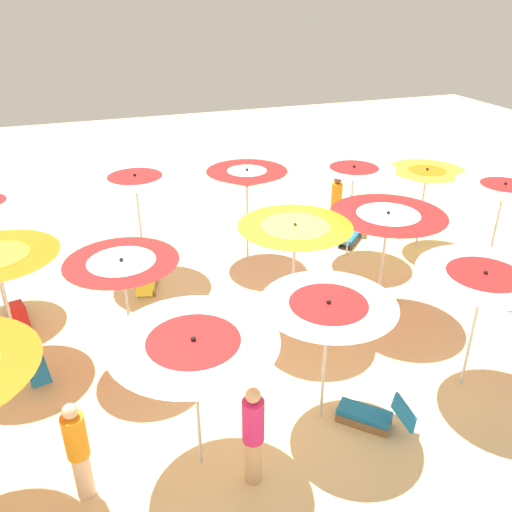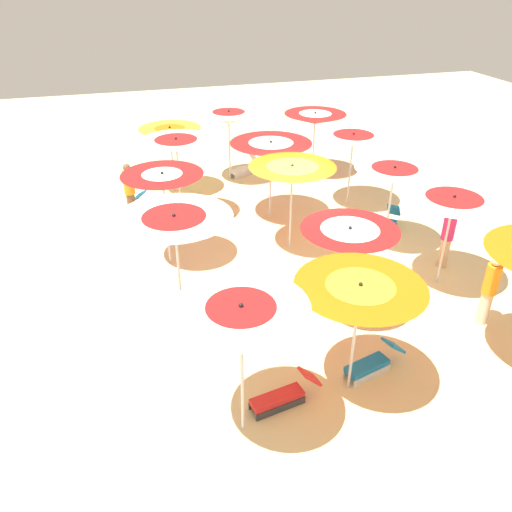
% 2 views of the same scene
% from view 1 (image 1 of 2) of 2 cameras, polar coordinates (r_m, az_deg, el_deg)
% --- Properties ---
extents(ground, '(40.70, 40.70, 0.04)m').
position_cam_1_polar(ground, '(11.13, 1.75, -7.26)').
color(ground, beige).
extents(beach_umbrella_0, '(1.93, 1.93, 2.16)m').
position_cam_1_polar(beach_umbrella_0, '(14.25, 17.80, 8.12)').
color(beach_umbrella_0, silver).
rests_on(beach_umbrella_0, ground).
extents(beach_umbrella_1, '(1.97, 1.97, 2.42)m').
position_cam_1_polar(beach_umbrella_1, '(13.14, 10.42, 8.69)').
color(beach_umbrella_1, silver).
rests_on(beach_umbrella_1, ground).
extents(beach_umbrella_2, '(1.93, 1.93, 2.40)m').
position_cam_1_polar(beach_umbrella_2, '(12.78, -0.97, 8.31)').
color(beach_umbrella_2, silver).
rests_on(beach_umbrella_2, ground).
extents(beach_umbrella_3, '(2.24, 2.24, 2.53)m').
position_cam_1_polar(beach_umbrella_3, '(12.29, -12.78, 7.51)').
color(beach_umbrella_3, silver).
rests_on(beach_umbrella_3, ground).
extents(beach_umbrella_5, '(2.12, 2.12, 2.39)m').
position_cam_1_polar(beach_umbrella_5, '(13.11, 25.01, 6.17)').
color(beach_umbrella_5, silver).
rests_on(beach_umbrella_5, ground).
extents(beach_umbrella_6, '(2.29, 2.29, 2.30)m').
position_cam_1_polar(beach_umbrella_6, '(10.86, 13.90, 3.49)').
color(beach_umbrella_6, silver).
rests_on(beach_umbrella_6, ground).
extents(beach_umbrella_7, '(2.17, 2.17, 2.31)m').
position_cam_1_polar(beach_umbrella_7, '(10.02, 4.19, 2.29)').
color(beach_umbrella_7, silver).
rests_on(beach_umbrella_7, ground).
extents(beach_umbrella_8, '(1.95, 1.95, 2.15)m').
position_cam_1_polar(beach_umbrella_8, '(9.33, -14.13, -1.34)').
color(beach_umbrella_8, silver).
rests_on(beach_umbrella_8, ground).
extents(beach_umbrella_11, '(2.13, 2.13, 2.27)m').
position_cam_1_polar(beach_umbrella_11, '(9.15, 23.19, -2.72)').
color(beach_umbrella_11, silver).
rests_on(beach_umbrella_11, ground).
extents(beach_umbrella_12, '(2.01, 2.01, 2.21)m').
position_cam_1_polar(beach_umbrella_12, '(7.88, 7.70, -6.22)').
color(beach_umbrella_12, silver).
rests_on(beach_umbrella_12, ground).
extents(beach_umbrella_13, '(2.25, 2.25, 2.25)m').
position_cam_1_polar(beach_umbrella_13, '(7.03, -6.67, -9.98)').
color(beach_umbrella_13, silver).
rests_on(beach_umbrella_13, ground).
extents(lounger_0, '(1.32, 0.53, 0.60)m').
position_cam_1_polar(lounger_0, '(12.04, -24.12, -5.78)').
color(lounger_0, '#333338').
rests_on(lounger_0, ground).
extents(lounger_1, '(1.29, 0.66, 0.64)m').
position_cam_1_polar(lounger_1, '(12.37, -11.60, -2.74)').
color(lounger_1, olive).
rests_on(lounger_1, ground).
extents(lounger_3, '(1.11, 1.11, 0.66)m').
position_cam_1_polar(lounger_3, '(8.92, 12.32, -16.24)').
color(lounger_3, olive).
rests_on(lounger_3, ground).
extents(lounger_4, '(1.22, 1.25, 0.61)m').
position_cam_1_polar(lounger_4, '(14.71, 10.24, 2.32)').
color(lounger_4, '#333338').
rests_on(lounger_4, ground).
extents(lounger_5, '(1.29, 0.65, 0.57)m').
position_cam_1_polar(lounger_5, '(10.46, -22.80, -10.76)').
color(lounger_5, silver).
rests_on(lounger_5, ground).
extents(beachgoer_0, '(0.30, 0.30, 1.60)m').
position_cam_1_polar(beachgoer_0, '(7.75, -18.55, -19.11)').
color(beachgoer_0, beige).
rests_on(beachgoer_0, ground).
extents(beachgoer_1, '(0.30, 0.30, 1.67)m').
position_cam_1_polar(beachgoer_1, '(14.90, 8.58, 5.58)').
color(beachgoer_1, brown).
rests_on(beachgoer_1, ground).
extents(beachgoer_2, '(0.30, 0.30, 1.63)m').
position_cam_1_polar(beachgoer_2, '(7.55, -0.30, -18.58)').
color(beachgoer_2, '#D8A87F').
rests_on(beachgoer_2, ground).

